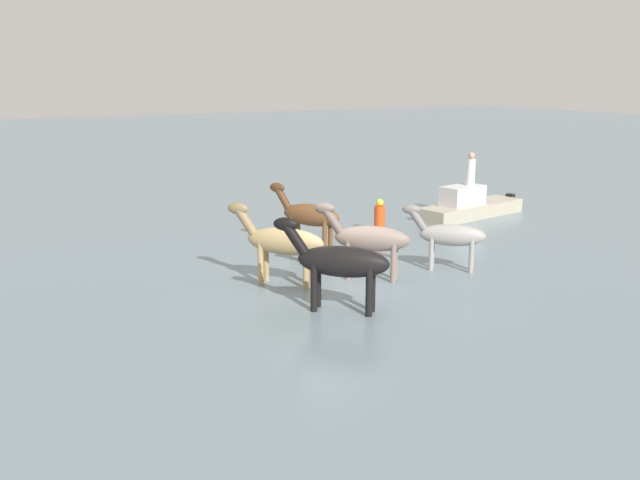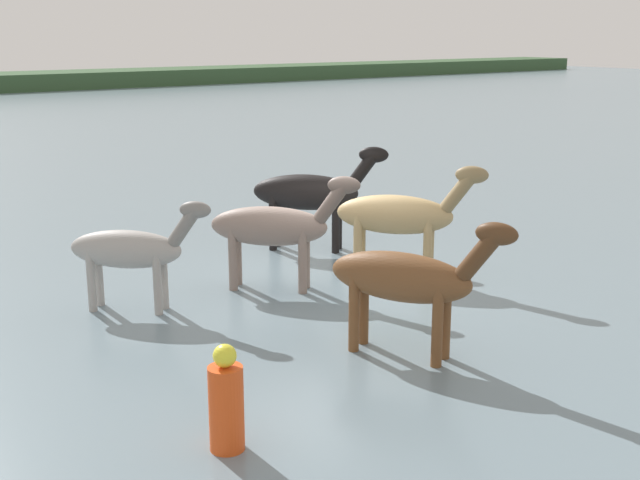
{
  "view_description": "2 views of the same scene",
  "coord_description": "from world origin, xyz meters",
  "px_view_note": "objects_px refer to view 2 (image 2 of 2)",
  "views": [
    {
      "loc": [
        8.79,
        14.22,
        5.07
      ],
      "look_at": [
        -0.06,
        -0.72,
        0.92
      ],
      "focal_mm": 38.78,
      "sensor_mm": 36.0,
      "label": 1
    },
    {
      "loc": [
        -7.97,
        -10.57,
        4.15
      ],
      "look_at": [
        -0.72,
        -0.75,
        1.02
      ],
      "focal_mm": 45.95,
      "sensor_mm": 36.0,
      "label": 2
    }
  ],
  "objects_px": {
    "horse_gray_outer": "(407,278)",
    "horse_mid_herd": "(274,227)",
    "horse_lead": "(310,193)",
    "buoy_channel_marker": "(226,403)",
    "horse_chestnut_trailing": "(400,215)",
    "horse_dark_mare": "(131,250)"
  },
  "relations": [
    {
      "from": "horse_mid_herd",
      "to": "horse_dark_mare",
      "type": "bearing_deg",
      "value": -144.79
    },
    {
      "from": "horse_chestnut_trailing",
      "to": "horse_gray_outer",
      "type": "height_order",
      "value": "horse_chestnut_trailing"
    },
    {
      "from": "horse_gray_outer",
      "to": "horse_mid_herd",
      "type": "bearing_deg",
      "value": 150.3
    },
    {
      "from": "horse_mid_herd",
      "to": "horse_lead",
      "type": "distance_m",
      "value": 2.59
    },
    {
      "from": "horse_chestnut_trailing",
      "to": "horse_lead",
      "type": "height_order",
      "value": "horse_lead"
    },
    {
      "from": "horse_mid_herd",
      "to": "buoy_channel_marker",
      "type": "distance_m",
      "value": 5.38
    },
    {
      "from": "horse_chestnut_trailing",
      "to": "horse_dark_mare",
      "type": "relative_size",
      "value": 1.23
    },
    {
      "from": "horse_chestnut_trailing",
      "to": "horse_gray_outer",
      "type": "bearing_deg",
      "value": -79.58
    },
    {
      "from": "horse_lead",
      "to": "buoy_channel_marker",
      "type": "relative_size",
      "value": 1.91
    },
    {
      "from": "horse_gray_outer",
      "to": "horse_lead",
      "type": "height_order",
      "value": "horse_lead"
    },
    {
      "from": "horse_chestnut_trailing",
      "to": "buoy_channel_marker",
      "type": "distance_m",
      "value": 6.48
    },
    {
      "from": "horse_mid_herd",
      "to": "horse_gray_outer",
      "type": "distance_m",
      "value": 3.41
    },
    {
      "from": "buoy_channel_marker",
      "to": "horse_lead",
      "type": "bearing_deg",
      "value": 48.07
    },
    {
      "from": "horse_chestnut_trailing",
      "to": "horse_dark_mare",
      "type": "bearing_deg",
      "value": -143.24
    },
    {
      "from": "horse_chestnut_trailing",
      "to": "horse_lead",
      "type": "distance_m",
      "value": 2.41
    },
    {
      "from": "horse_lead",
      "to": "buoy_channel_marker",
      "type": "distance_m",
      "value": 7.94
    },
    {
      "from": "horse_chestnut_trailing",
      "to": "horse_dark_mare",
      "type": "distance_m",
      "value": 4.55
    },
    {
      "from": "horse_chestnut_trailing",
      "to": "horse_mid_herd",
      "type": "relative_size",
      "value": 1.11
    },
    {
      "from": "horse_chestnut_trailing",
      "to": "buoy_channel_marker",
      "type": "relative_size",
      "value": 1.96
    },
    {
      "from": "horse_lead",
      "to": "horse_chestnut_trailing",
      "type": "bearing_deg",
      "value": -40.5
    },
    {
      "from": "horse_gray_outer",
      "to": "buoy_channel_marker",
      "type": "distance_m",
      "value": 3.28
    },
    {
      "from": "horse_mid_herd",
      "to": "horse_lead",
      "type": "xyz_separation_m",
      "value": [
        1.95,
        1.7,
        0.07
      ]
    }
  ]
}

